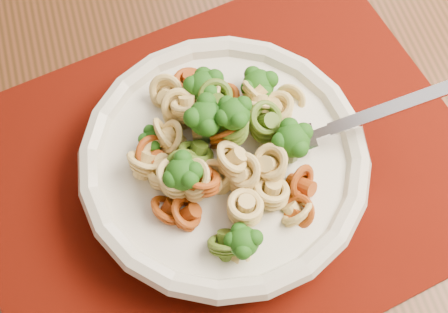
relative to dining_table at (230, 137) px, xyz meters
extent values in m
cube|color=#592D19|center=(0.00, 0.00, 0.07)|extent=(1.48, 0.95, 0.04)
cube|color=#560B03|center=(-0.03, -0.08, 0.10)|extent=(0.47, 0.40, 0.00)
cylinder|color=silver|center=(-0.03, -0.08, 0.10)|extent=(0.10, 0.10, 0.01)
cylinder|color=silver|center=(-0.03, -0.08, 0.12)|extent=(0.22, 0.22, 0.03)
torus|color=silver|center=(-0.03, -0.08, 0.13)|extent=(0.24, 0.24, 0.02)
camera|label=1|loc=(-0.09, -0.29, 0.59)|focal=50.00mm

